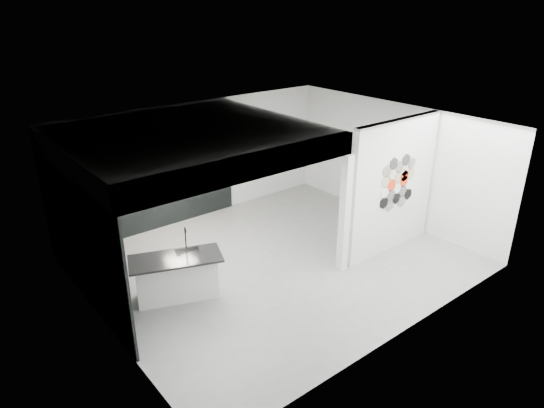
{
  "coord_description": "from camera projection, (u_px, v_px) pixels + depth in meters",
  "views": [
    {
      "loc": [
        -5.48,
        -6.65,
        4.93
      ],
      "look_at": [
        0.1,
        0.3,
        1.15
      ],
      "focal_mm": 32.0,
      "sensor_mm": 36.0,
      "label": 1
    }
  ],
  "objects": [
    {
      "name": "bay_clad_left",
      "position": [
        80.0,
        242.0,
        8.11
      ],
      "size": [
        0.04,
        4.0,
        2.35
      ],
      "primitive_type": "cube",
      "color": "black",
      "rests_on": "floor"
    },
    {
      "name": "bulkhead",
      "position": [
        188.0,
        140.0,
        8.83
      ],
      "size": [
        4.4,
        4.0,
        0.4
      ],
      "primitive_type": "cube",
      "color": "silver",
      "rests_on": "corner_column"
    },
    {
      "name": "display_shelf",
      "position": [
        154.0,
        177.0,
        10.71
      ],
      "size": [
        3.0,
        0.15,
        0.04
      ],
      "primitive_type": "cube",
      "color": "black",
      "rests_on": "bay_clad_back"
    },
    {
      "name": "floor",
      "position": [
        277.0,
        262.0,
        9.86
      ],
      "size": [
        7.0,
        6.0,
        0.01
      ],
      "primitive_type": "cube",
      "color": "gray"
    },
    {
      "name": "glass_vase",
      "position": [
        206.0,
        161.0,
        11.46
      ],
      "size": [
        0.13,
        0.13,
        0.13
      ],
      "primitive_type": "cylinder",
      "rotation": [
        0.0,
        0.0,
        -0.43
      ],
      "color": "gray",
      "rests_on": "display_shelf"
    },
    {
      "name": "bay_clad_back",
      "position": [
        148.0,
        182.0,
        10.78
      ],
      "size": [
        4.4,
        0.04,
        2.35
      ],
      "primitive_type": "cube",
      "color": "black",
      "rests_on": "floor"
    },
    {
      "name": "partition_panel",
      "position": [
        393.0,
        187.0,
        9.87
      ],
      "size": [
        2.45,
        0.15,
        2.8
      ],
      "primitive_type": "cube",
      "color": "silver",
      "rests_on": "floor"
    },
    {
      "name": "hex_tile_cluster",
      "position": [
        398.0,
        183.0,
        9.79
      ],
      "size": [
        1.04,
        0.02,
        1.16
      ],
      "color": "black",
      "rests_on": "partition_panel"
    },
    {
      "name": "glass_bowl",
      "position": [
        206.0,
        162.0,
        11.47
      ],
      "size": [
        0.16,
        0.16,
        0.09
      ],
      "primitive_type": "cylinder",
      "rotation": [
        0.0,
        0.0,
        0.37
      ],
      "color": "gray",
      "rests_on": "display_shelf"
    },
    {
      "name": "corner_column",
      "position": [
        345.0,
        214.0,
        9.15
      ],
      "size": [
        0.16,
        0.16,
        2.35
      ],
      "primitive_type": "cube",
      "color": "silver",
      "rests_on": "floor"
    },
    {
      "name": "kettle",
      "position": [
        193.0,
        164.0,
        11.25
      ],
      "size": [
        0.19,
        0.19,
        0.13
      ],
      "primitive_type": "ellipsoid",
      "rotation": [
        0.0,
        0.0,
        -0.25
      ],
      "color": "black",
      "rests_on": "display_shelf"
    },
    {
      "name": "wall_basin",
      "position": [
        101.0,
        259.0,
        8.23
      ],
      "size": [
        0.4,
        0.6,
        0.12
      ],
      "primitive_type": "cube",
      "color": "silver",
      "rests_on": "bay_clad_left"
    },
    {
      "name": "kitchen_island",
      "position": [
        177.0,
        276.0,
        8.53
      ],
      "size": [
        1.72,
        1.22,
        1.27
      ],
      "rotation": [
        0.0,
        0.0,
        -0.37
      ],
      "color": "silver",
      "rests_on": "floor"
    },
    {
      "name": "bottle_dark",
      "position": [
        149.0,
        173.0,
        10.62
      ],
      "size": [
        0.07,
        0.07,
        0.18
      ],
      "primitive_type": "cylinder",
      "rotation": [
        0.0,
        0.0,
        0.04
      ],
      "color": "black",
      "rests_on": "display_shelf"
    },
    {
      "name": "fascia_beam",
      "position": [
        251.0,
        167.0,
        7.45
      ],
      "size": [
        4.4,
        0.16,
        0.4
      ],
      "primitive_type": "cube",
      "color": "silver",
      "rests_on": "corner_column"
    },
    {
      "name": "stockpot",
      "position": [
        106.0,
        182.0,
        10.05
      ],
      "size": [
        0.26,
        0.26,
        0.2
      ],
      "primitive_type": "cylinder",
      "rotation": [
        0.0,
        0.0,
        -0.08
      ],
      "color": "black",
      "rests_on": "display_shelf"
    },
    {
      "name": "utensil_cup",
      "position": [
        126.0,
        180.0,
        10.31
      ],
      "size": [
        0.1,
        0.1,
        0.09
      ],
      "primitive_type": "cylinder",
      "rotation": [
        0.0,
        0.0,
        0.34
      ],
      "color": "black",
      "rests_on": "display_shelf"
    }
  ]
}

